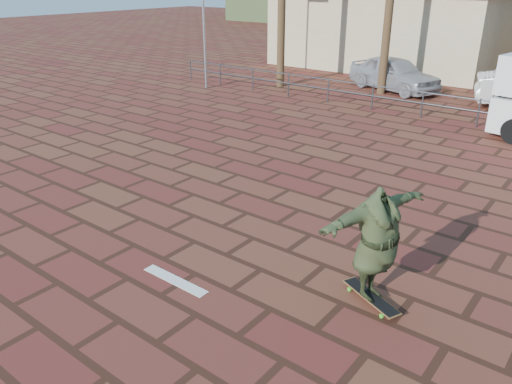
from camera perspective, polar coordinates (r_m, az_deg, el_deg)
ground at (r=10.08m, az=-7.02°, el=-5.66°), size 120.00×120.00×0.00m
paint_stripe at (r=8.94m, az=-9.22°, el=-9.93°), size 1.40×0.22×0.01m
guardrail at (r=19.66m, az=18.53°, el=9.96°), size 24.06×0.06×1.00m
building_west at (r=30.83m, az=14.96°, el=17.92°), size 12.60×7.60×4.50m
longboard at (r=8.47m, az=12.99°, el=-11.62°), size 1.18×0.72×0.12m
skateboarder at (r=7.95m, az=13.62°, el=-5.84°), size 1.18×2.44×1.91m
car_silver at (r=24.27m, az=15.52°, el=12.92°), size 4.88×3.25×1.54m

